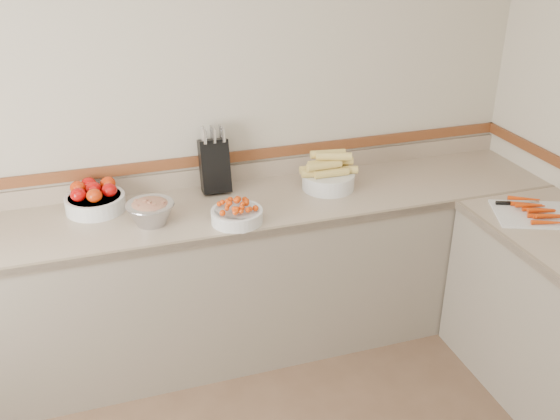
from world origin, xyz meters
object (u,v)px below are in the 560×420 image
object	(u,v)px
knife_block	(214,164)
cherry_tomato_bowl	(237,214)
tomato_bowl	(95,199)
rhubarb_bowl	(150,211)
corn_bowl	(328,175)
cutting_board	(535,213)

from	to	relation	value
knife_block	cherry_tomato_bowl	distance (m)	0.43
tomato_bowl	rhubarb_bowl	bearing A→B (deg)	-43.97
knife_block	rhubarb_bowl	xyz separation A→B (m)	(-0.40, -0.30, -0.08)
cherry_tomato_bowl	corn_bowl	distance (m)	0.65
cherry_tomato_bowl	rhubarb_bowl	distance (m)	0.43
corn_bowl	knife_block	bearing A→B (deg)	164.34
cherry_tomato_bowl	corn_bowl	xyz separation A→B (m)	(0.59, 0.25, 0.03)
rhubarb_bowl	knife_block	bearing A→B (deg)	37.45
tomato_bowl	corn_bowl	distance (m)	1.27
tomato_bowl	corn_bowl	size ratio (longest dim) A/B	0.94
cherry_tomato_bowl	cutting_board	world-z (taller)	cherry_tomato_bowl
cherry_tomato_bowl	tomato_bowl	bearing A→B (deg)	151.50
cherry_tomato_bowl	corn_bowl	size ratio (longest dim) A/B	0.80
rhubarb_bowl	corn_bowl	bearing A→B (deg)	7.54
knife_block	rhubarb_bowl	bearing A→B (deg)	-142.55
rhubarb_bowl	cutting_board	distance (m)	1.96
knife_block	rhubarb_bowl	size ratio (longest dim) A/B	1.57
cherry_tomato_bowl	rhubarb_bowl	size ratio (longest dim) A/B	1.08
corn_bowl	rhubarb_bowl	size ratio (longest dim) A/B	1.35
corn_bowl	rhubarb_bowl	bearing A→B (deg)	-172.46
tomato_bowl	corn_bowl	world-z (taller)	corn_bowl
cherry_tomato_bowl	cutting_board	size ratio (longest dim) A/B	0.54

